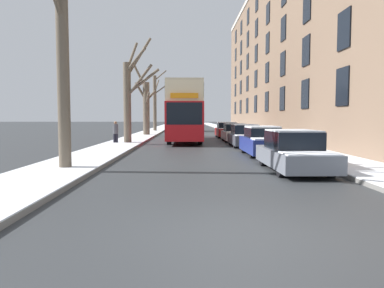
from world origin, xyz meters
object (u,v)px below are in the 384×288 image
at_px(parked_car_2, 245,136).
at_px(pedestrian_left_sidewalk, 116,132).
at_px(parked_car_4, 227,130).
at_px(bare_tree_left_3, 155,102).
at_px(oncoming_van, 183,121).
at_px(bare_tree_left_1, 130,96).
at_px(bare_tree_left_2, 146,106).
at_px(parked_car_3, 235,133).
at_px(double_decker_bus, 185,110).
at_px(parked_car_1, 263,142).
at_px(parked_car_0, 294,152).
at_px(bare_tree_left_0, 63,40).

xyz_separation_m(parked_car_2, pedestrian_left_sidewalk, (-8.50, 1.66, 0.22)).
bearing_deg(parked_car_4, parked_car_2, -90.00).
xyz_separation_m(bare_tree_left_3, oncoming_van, (3.58, 1.55, -2.57)).
bearing_deg(parked_car_4, bare_tree_left_1, -131.18).
bearing_deg(bare_tree_left_2, bare_tree_left_3, 90.19).
relative_size(parked_car_3, parked_car_4, 0.96).
relative_size(double_decker_bus, pedestrian_left_sidewalk, 7.29).
relative_size(parked_car_1, pedestrian_left_sidewalk, 2.67).
bearing_deg(parked_car_3, bare_tree_left_1, -157.84).
distance_m(parked_car_0, parked_car_1, 5.28).
relative_size(parked_car_3, pedestrian_left_sidewalk, 2.57).
bearing_deg(parked_car_4, oncoming_van, 104.67).
relative_size(bare_tree_left_2, parked_car_1, 1.69).
distance_m(bare_tree_left_1, oncoming_van, 24.92).
bearing_deg(pedestrian_left_sidewalk, bare_tree_left_0, -92.77).
bearing_deg(bare_tree_left_1, bare_tree_left_3, 90.46).
bearing_deg(parked_car_2, bare_tree_left_0, -125.47).
distance_m(double_decker_bus, parked_car_0, 16.71).
bearing_deg(oncoming_van, bare_tree_left_2, -105.12).
distance_m(bare_tree_left_0, parked_car_3, 18.22).
height_order(parked_car_0, parked_car_1, parked_car_1).
relative_size(bare_tree_left_0, parked_car_3, 2.23).
bearing_deg(bare_tree_left_2, bare_tree_left_1, -89.27).
bearing_deg(parked_car_4, parked_car_3, -90.00).
bearing_deg(parked_car_3, parked_car_1, -90.00).
height_order(bare_tree_left_3, pedestrian_left_sidewalk, bare_tree_left_3).
height_order(oncoming_van, pedestrian_left_sidewalk, oncoming_van).
height_order(bare_tree_left_0, oncoming_van, bare_tree_left_0).
relative_size(bare_tree_left_0, parked_car_1, 2.15).
height_order(parked_car_1, oncoming_van, oncoming_van).
xyz_separation_m(bare_tree_left_3, parked_car_0, (7.75, -35.87, -3.26)).
bearing_deg(oncoming_van, bare_tree_left_0, -95.50).
xyz_separation_m(bare_tree_left_0, bare_tree_left_1, (0.22, 12.95, -1.07)).
bearing_deg(parked_car_2, pedestrian_left_sidewalk, 168.94).
xyz_separation_m(parked_car_2, parked_car_3, (-0.00, 5.10, -0.01)).
xyz_separation_m(double_decker_bus, parked_car_4, (3.84, 5.31, -1.78)).
distance_m(parked_car_0, parked_car_4, 21.47).
xyz_separation_m(bare_tree_left_2, bare_tree_left_3, (-0.04, 11.55, 0.93)).
bearing_deg(parked_car_3, bare_tree_left_2, 132.49).
height_order(bare_tree_left_0, parked_car_3, bare_tree_left_0).
xyz_separation_m(bare_tree_left_0, double_decker_bus, (3.96, 16.29, -1.97)).
bearing_deg(pedestrian_left_sidewalk, parked_car_1, -46.19).
bearing_deg(parked_car_2, bare_tree_left_1, 165.10).
xyz_separation_m(bare_tree_left_3, pedestrian_left_sidewalk, (-0.74, -23.41, -3.03)).
height_order(parked_car_0, pedestrian_left_sidewalk, pedestrian_left_sidewalk).
relative_size(parked_car_2, oncoming_van, 0.78).
xyz_separation_m(parked_car_1, parked_car_4, (-0.00, 16.19, -0.00)).
distance_m(bare_tree_left_0, parked_car_1, 10.20).
bearing_deg(parked_car_1, bare_tree_left_1, 135.11).
bearing_deg(double_decker_bus, parked_car_2, -54.41).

